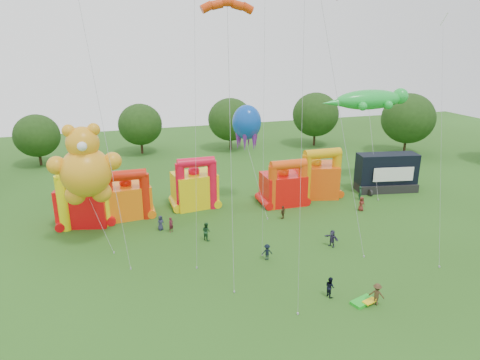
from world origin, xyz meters
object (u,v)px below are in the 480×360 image
object	(u,v)px
teddy_bear_kite	(88,176)
gecko_kite	(372,134)
bouncy_castle_0	(84,202)
octopus_kite	(250,142)
bouncy_castle_2	(195,187)
spectator_4	(283,212)
spectator_0	(161,223)
stage_trailer	(386,173)

from	to	relation	value
teddy_bear_kite	gecko_kite	xyz separation A→B (m)	(36.33, 7.38, 0.27)
bouncy_castle_0	octopus_kite	world-z (taller)	octopus_kite
bouncy_castle_2	spectator_4	size ratio (longest dim) A/B	4.09
spectator_0	teddy_bear_kite	bearing A→B (deg)	169.87
gecko_kite	spectator_4	xyz separation A→B (m)	(-15.74, -6.98, -6.73)
bouncy_castle_2	spectator_4	world-z (taller)	bouncy_castle_2
bouncy_castle_0	stage_trailer	size ratio (longest dim) A/B	0.80
spectator_4	octopus_kite	bearing A→B (deg)	-106.59
octopus_kite	stage_trailer	bearing A→B (deg)	-3.04
teddy_bear_kite	spectator_0	xyz separation A→B (m)	(6.75, 1.58, -6.43)
gecko_kite	octopus_kite	size ratio (longest dim) A/B	1.08
bouncy_castle_2	octopus_kite	distance (m)	8.70
bouncy_castle_0	gecko_kite	bearing A→B (deg)	2.18
teddy_bear_kite	octopus_kite	distance (m)	19.63
spectator_4	spectator_0	bearing A→B (deg)	-40.23
bouncy_castle_0	teddy_bear_kite	size ratio (longest dim) A/B	0.55
octopus_kite	bouncy_castle_2	bearing A→B (deg)	172.26
teddy_bear_kite	spectator_0	bearing A→B (deg)	13.14
stage_trailer	spectator_0	xyz separation A→B (m)	(-31.10, -3.80, -1.66)
bouncy_castle_0	bouncy_castle_2	world-z (taller)	bouncy_castle_0
octopus_kite	spectator_4	world-z (taller)	octopus_kite
stage_trailer	spectator_0	bearing A→B (deg)	-173.03
teddy_bear_kite	stage_trailer	bearing A→B (deg)	8.09
teddy_bear_kite	octopus_kite	size ratio (longest dim) A/B	1.01
bouncy_castle_0	octopus_kite	xyz separation A→B (m)	(19.55, 0.44, 5.29)
bouncy_castle_2	octopus_kite	bearing A→B (deg)	-7.74
spectator_0	spectator_4	world-z (taller)	spectator_0
spectator_4	bouncy_castle_0	bearing A→B (deg)	-49.83
gecko_kite	octopus_kite	bearing A→B (deg)	-176.84
octopus_kite	teddy_bear_kite	bearing A→B (deg)	-160.95
stage_trailer	spectator_0	distance (m)	31.38
stage_trailer	spectator_4	world-z (taller)	stage_trailer
gecko_kite	spectator_0	bearing A→B (deg)	-168.89
gecko_kite	spectator_0	size ratio (longest dim) A/B	8.06
octopus_kite	spectator_4	distance (m)	9.48
bouncy_castle_0	spectator_0	distance (m)	9.07
spectator_0	spectator_4	size ratio (longest dim) A/B	1.03
bouncy_castle_0	gecko_kite	world-z (taller)	gecko_kite
stage_trailer	spectator_0	size ratio (longest dim) A/B	5.10
stage_trailer	octopus_kite	world-z (taller)	octopus_kite
bouncy_castle_2	spectator_0	bearing A→B (deg)	-131.08
stage_trailer	octopus_kite	distance (m)	20.06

